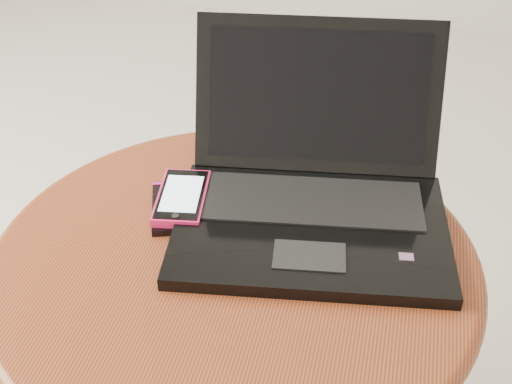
# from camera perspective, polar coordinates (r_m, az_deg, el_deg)

# --- Properties ---
(table) EXTENTS (0.60, 0.60, 0.48)m
(table) POSITION_cam_1_polar(r_m,az_deg,el_deg) (0.92, -1.70, -9.75)
(table) COLOR #502112
(table) RESTS_ON ground
(laptop) EXTENTS (0.37, 0.36, 0.21)m
(laptop) POSITION_cam_1_polar(r_m,az_deg,el_deg) (0.89, 4.64, 0.30)
(laptop) COLOR black
(laptop) RESTS_ON table
(phone_black) EXTENTS (0.09, 0.12, 0.01)m
(phone_black) POSITION_cam_1_polar(r_m,az_deg,el_deg) (0.92, -6.68, -1.21)
(phone_black) COLOR black
(phone_black) RESTS_ON table
(phone_pink) EXTENTS (0.08, 0.12, 0.01)m
(phone_pink) POSITION_cam_1_polar(r_m,az_deg,el_deg) (0.92, -6.04, -0.45)
(phone_pink) COLOR #F41F63
(phone_pink) RESTS_ON phone_black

